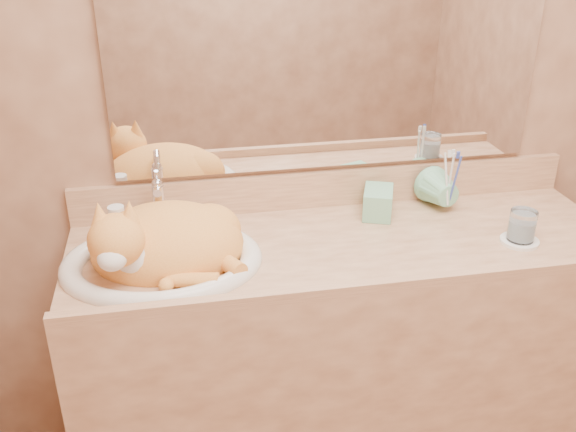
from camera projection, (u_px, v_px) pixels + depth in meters
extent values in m
cube|color=brown|center=(329.00, 82.00, 1.92)|extent=(2.40, 0.02, 2.50)
cube|color=white|center=(332.00, 35.00, 1.84)|extent=(1.30, 0.02, 0.80)
imported|color=#7BC49A|center=(378.00, 195.00, 1.92)|extent=(0.11, 0.12, 0.20)
imported|color=#7BC49A|center=(449.00, 198.00, 1.99)|extent=(0.14, 0.14, 0.11)
cylinder|color=white|center=(519.00, 241.00, 1.85)|extent=(0.11, 0.11, 0.01)
cylinder|color=white|center=(522.00, 226.00, 1.83)|extent=(0.08, 0.08, 0.09)
cylinder|color=white|center=(118.00, 224.00, 1.83)|extent=(0.05, 0.05, 0.11)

